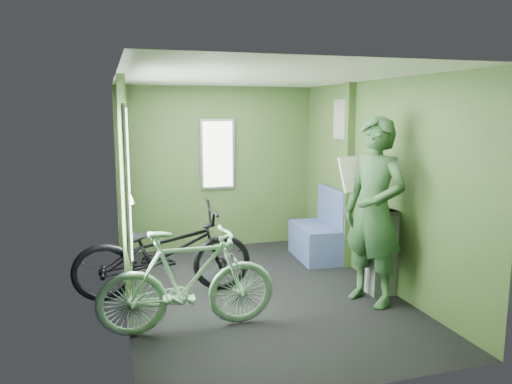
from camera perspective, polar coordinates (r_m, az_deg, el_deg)
room at (r=5.22m, az=-0.20°, el=3.52°), size 4.00×4.02×2.31m
bicycle_black at (r=5.52m, az=-10.32°, el=-11.67°), size 1.88×0.78×1.06m
bicycle_mint at (r=4.69m, az=-7.65°, el=-15.53°), size 1.60×0.56×1.00m
passenger at (r=5.16m, az=13.37°, el=-2.22°), size 0.69×0.82×1.90m
waste_box at (r=5.61m, az=13.74°, el=-6.51°), size 0.27×0.38×0.92m
bench_seat at (r=6.75m, az=7.07°, el=-5.21°), size 0.56×0.93×0.95m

